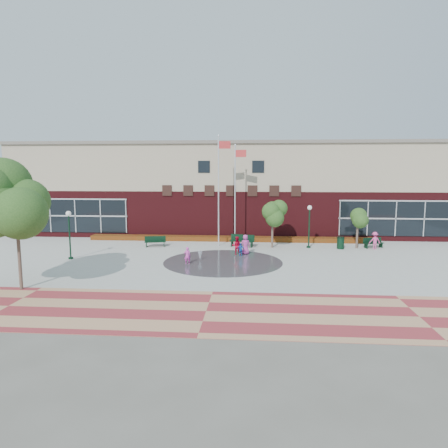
# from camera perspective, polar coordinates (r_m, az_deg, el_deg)

# --- Properties ---
(ground) EXTENTS (120.00, 120.00, 0.00)m
(ground) POSITION_cam_1_polar(r_m,az_deg,el_deg) (25.45, -0.68, -7.01)
(ground) COLOR #666056
(ground) RESTS_ON ground
(plaza_concrete) EXTENTS (46.00, 18.00, 0.01)m
(plaza_concrete) POSITION_cam_1_polar(r_m,az_deg,el_deg) (29.33, 0.00, -5.03)
(plaza_concrete) COLOR #A8A8A0
(plaza_concrete) RESTS_ON ground
(paver_band) EXTENTS (46.00, 6.00, 0.01)m
(paver_band) POSITION_cam_1_polar(r_m,az_deg,el_deg) (18.79, -2.57, -12.37)
(paver_band) COLOR maroon
(paver_band) RESTS_ON ground
(splash_pad) EXTENTS (8.40, 8.40, 0.01)m
(splash_pad) POSITION_cam_1_polar(r_m,az_deg,el_deg) (28.35, -0.15, -5.48)
(splash_pad) COLOR #383A3D
(splash_pad) RESTS_ON ground
(library_building) EXTENTS (44.40, 10.40, 9.20)m
(library_building) POSITION_cam_1_polar(r_m,az_deg,el_deg) (42.10, 1.38, 5.19)
(library_building) COLOR #4A1014
(library_building) RESTS_ON ground
(flower_bed) EXTENTS (26.00, 1.20, 0.40)m
(flower_bed) POSITION_cam_1_polar(r_m,az_deg,el_deg) (36.76, 0.89, -2.45)
(flower_bed) COLOR #9A0506
(flower_bed) RESTS_ON ground
(flagpole_left) EXTENTS (1.10, 0.22, 9.39)m
(flagpole_left) POSITION_cam_1_polar(r_m,az_deg,el_deg) (33.81, -0.70, 5.58)
(flagpole_left) COLOR white
(flagpole_left) RESTS_ON ground
(flagpole_right) EXTENTS (1.04, 0.36, 8.68)m
(flagpole_right) POSITION_cam_1_polar(r_m,az_deg,el_deg) (34.45, 1.67, 4.99)
(flagpole_right) COLOR white
(flagpole_right) RESTS_ON ground
(lamp_left) EXTENTS (0.38, 0.38, 3.55)m
(lamp_left) POSITION_cam_1_polar(r_m,az_deg,el_deg) (31.00, -21.23, -0.72)
(lamp_left) COLOR black
(lamp_left) RESTS_ON ground
(lamp_right) EXTENTS (0.38, 0.38, 3.59)m
(lamp_right) POSITION_cam_1_polar(r_m,az_deg,el_deg) (33.87, 12.08, 0.33)
(lamp_right) COLOR black
(lamp_right) RESTS_ON ground
(bench_left) EXTENTS (1.84, 0.85, 0.89)m
(bench_left) POSITION_cam_1_polar(r_m,az_deg,el_deg) (34.43, -9.79, -2.76)
(bench_left) COLOR black
(bench_left) RESTS_ON ground
(bench_mid) EXTENTS (2.15, 1.08, 1.04)m
(bench_mid) POSITION_cam_1_polar(r_m,az_deg,el_deg) (33.92, 2.58, -2.73)
(bench_mid) COLOR black
(bench_mid) RESTS_ON ground
(bench_right) EXTENTS (1.77, 1.01, 0.86)m
(bench_right) POSITION_cam_1_polar(r_m,az_deg,el_deg) (35.66, 20.55, -2.80)
(bench_right) COLOR black
(bench_right) RESTS_ON ground
(trash_can) EXTENTS (0.62, 0.62, 1.01)m
(trash_can) POSITION_cam_1_polar(r_m,az_deg,el_deg) (34.32, 16.31, -2.62)
(trash_can) COLOR black
(trash_can) RESTS_ON ground
(tree_big_left) EXTENTS (4.18, 4.18, 6.69)m
(tree_big_left) POSITION_cam_1_polar(r_m,az_deg,el_deg) (23.87, -27.63, 2.80)
(tree_big_left) COLOR #4D3B31
(tree_big_left) RESTS_ON ground
(tree_mid) EXTENTS (2.47, 2.47, 4.17)m
(tree_mid) POSITION_cam_1_polar(r_m,az_deg,el_deg) (33.38, 6.96, 1.73)
(tree_mid) COLOR #4D3B31
(tree_mid) RESTS_ON ground
(tree_small_right) EXTENTS (2.04, 2.04, 3.48)m
(tree_small_right) POSITION_cam_1_polar(r_m,az_deg,el_deg) (34.79, 18.58, 0.81)
(tree_small_right) COLOR #4D3B31
(tree_small_right) RESTS_ON ground
(water_jet_a) EXTENTS (0.34, 0.34, 0.67)m
(water_jet_a) POSITION_cam_1_polar(r_m,az_deg,el_deg) (28.94, -3.45, -5.23)
(water_jet_a) COLOR white
(water_jet_a) RESTS_ON ground
(water_jet_b) EXTENTS (0.17, 0.17, 0.38)m
(water_jet_b) POSITION_cam_1_polar(r_m,az_deg,el_deg) (29.89, -5.10, -4.83)
(water_jet_b) COLOR white
(water_jet_b) RESTS_ON ground
(child_splash) EXTENTS (0.51, 0.40, 1.22)m
(child_splash) POSITION_cam_1_polar(r_m,az_deg,el_deg) (27.71, -5.27, -4.53)
(child_splash) COLOR #E542BA
(child_splash) RESTS_ON ground
(adult_red) EXTENTS (0.72, 0.57, 1.44)m
(adult_red) POSITION_cam_1_polar(r_m,az_deg,el_deg) (30.63, 1.81, -3.12)
(adult_red) COLOR red
(adult_red) RESTS_ON ground
(adult_pink) EXTENTS (0.86, 0.67, 1.55)m
(adult_pink) POSITION_cam_1_polar(r_m,az_deg,el_deg) (30.81, 3.07, -2.96)
(adult_pink) COLOR #C2409A
(adult_pink) RESTS_ON ground
(child_blue) EXTENTS (0.64, 0.38, 1.02)m
(child_blue) POSITION_cam_1_polar(r_m,az_deg,el_deg) (30.19, 2.42, -3.69)
(child_blue) COLOR blue
(child_blue) RESTS_ON ground
(person_bench) EXTENTS (1.01, 0.67, 1.45)m
(person_bench) POSITION_cam_1_polar(r_m,az_deg,el_deg) (35.06, 20.73, -2.24)
(person_bench) COLOR #E04892
(person_bench) RESTS_ON ground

